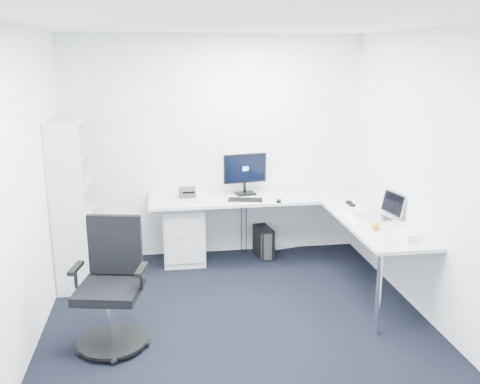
{
  "coord_description": "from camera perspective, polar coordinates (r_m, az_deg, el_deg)",
  "views": [
    {
      "loc": [
        -0.67,
        -4.34,
        2.47
      ],
      "look_at": [
        0.15,
        1.05,
        1.05
      ],
      "focal_mm": 40.0,
      "sensor_mm": 36.0,
      "label": 1
    }
  ],
  "objects": [
    {
      "name": "headphones",
      "position": [
        6.19,
        11.71,
        -1.12
      ],
      "size": [
        0.11,
        0.17,
        0.05
      ],
      "primitive_type": null,
      "rotation": [
        0.0,
        0.0,
        -0.02
      ],
      "color": "black",
      "rests_on": "l_desk"
    },
    {
      "name": "orange_fruit",
      "position": [
        5.36,
        14.29,
        -3.55
      ],
      "size": [
        0.08,
        0.08,
        0.08
      ],
      "primitive_type": "sphere",
      "color": "orange",
      "rests_on": "l_desk"
    },
    {
      "name": "drawer_pedestal",
      "position": [
        6.55,
        -6.05,
        -4.15
      ],
      "size": [
        0.49,
        0.61,
        0.75
      ],
      "primitive_type": "cube",
      "color": "#B6B9B9",
      "rests_on": "ground"
    },
    {
      "name": "ground",
      "position": [
        5.04,
        0.11,
        -14.75
      ],
      "size": [
        4.2,
        4.2,
        0.0
      ],
      "primitive_type": "plane",
      "color": "black"
    },
    {
      "name": "task_chair",
      "position": [
        4.71,
        -13.81,
        -9.82
      ],
      "size": [
        0.74,
        0.74,
        1.12
      ],
      "primitive_type": null,
      "rotation": [
        0.0,
        0.0,
        -0.2
      ],
      "color": "black",
      "rests_on": "ground"
    },
    {
      "name": "bookshelf",
      "position": [
        6.08,
        -17.38,
        -1.02
      ],
      "size": [
        0.35,
        0.9,
        1.81
      ],
      "primitive_type": null,
      "color": "silver",
      "rests_on": "ground"
    },
    {
      "name": "black_keyboard",
      "position": [
        6.23,
        0.59,
        -0.83
      ],
      "size": [
        0.42,
        0.22,
        0.02
      ],
      "primitive_type": "cube",
      "rotation": [
        0.0,
        0.0,
        -0.2
      ],
      "color": "black",
      "rests_on": "l_desk"
    },
    {
      "name": "white_keyboard",
      "position": [
        5.67,
        11.59,
        -2.76
      ],
      "size": [
        0.16,
        0.4,
        0.01
      ],
      "primitive_type": "cube",
      "rotation": [
        0.0,
        0.0,
        -0.12
      ],
      "color": "white",
      "rests_on": "l_desk"
    },
    {
      "name": "power_strip",
      "position": [
        7.06,
        4.97,
        -5.77
      ],
      "size": [
        0.35,
        0.14,
        0.04
      ],
      "primitive_type": "cube",
      "rotation": [
        0.0,
        0.0,
        0.25
      ],
      "color": "white",
      "rests_on": "ground"
    },
    {
      "name": "ceiling",
      "position": [
        4.4,
        0.13,
        17.58
      ],
      "size": [
        4.2,
        4.2,
        0.0
      ],
      "primitive_type": "plane",
      "color": "white"
    },
    {
      "name": "beige_pc_tower",
      "position": [
        6.65,
        -12.6,
        -5.64
      ],
      "size": [
        0.27,
        0.47,
        0.42
      ],
      "primitive_type": "cube",
      "rotation": [
        0.0,
        0.0,
        0.17
      ],
      "color": "beige",
      "rests_on": "ground"
    },
    {
      "name": "wall_left",
      "position": [
        4.63,
        -22.5,
        -0.57
      ],
      "size": [
        0.02,
        4.2,
        2.7
      ],
      "primitive_type": "cube",
      "color": "white",
      "rests_on": "ground"
    },
    {
      "name": "wall_front",
      "position": [
        2.6,
        7.35,
        -11.14
      ],
      "size": [
        3.6,
        0.02,
        2.7
      ],
      "primitive_type": "cube",
      "color": "white",
      "rests_on": "ground"
    },
    {
      "name": "tissue_box",
      "position": [
        5.18,
        17.29,
        -4.43
      ],
      "size": [
        0.14,
        0.22,
        0.07
      ],
      "primitive_type": "cube",
      "rotation": [
        0.0,
        0.0,
        0.12
      ],
      "color": "white",
      "rests_on": "l_desk"
    },
    {
      "name": "wall_back",
      "position": [
        6.57,
        -2.68,
        4.77
      ],
      "size": [
        3.6,
        0.02,
        2.7
      ],
      "primitive_type": "cube",
      "color": "white",
      "rests_on": "ground"
    },
    {
      "name": "black_pc_tower",
      "position": [
        6.71,
        2.51,
        -5.34
      ],
      "size": [
        0.22,
        0.4,
        0.37
      ],
      "primitive_type": "cube",
      "rotation": [
        0.0,
        0.0,
        0.13
      ],
      "color": "black",
      "rests_on": "ground"
    },
    {
      "name": "mouse",
      "position": [
        6.18,
        4.15,
        -0.96
      ],
      "size": [
        0.07,
        0.1,
        0.03
      ],
      "primitive_type": "cube",
      "rotation": [
        0.0,
        0.0,
        -0.23
      ],
      "color": "black",
      "rests_on": "l_desk"
    },
    {
      "name": "wall_right",
      "position": [
        5.12,
        20.45,
        1.02
      ],
      "size": [
        0.02,
        4.2,
        2.7
      ],
      "primitive_type": "cube",
      "color": "white",
      "rests_on": "ground"
    },
    {
      "name": "l_desk",
      "position": [
        6.23,
        3.17,
        -4.84
      ],
      "size": [
        2.75,
        1.54,
        0.8
      ],
      "primitive_type": null,
      "color": "#B6B9B9",
      "rests_on": "ground"
    },
    {
      "name": "desk_phone",
      "position": [
        6.42,
        -5.67,
        0.08
      ],
      "size": [
        0.2,
        0.2,
        0.13
      ],
      "primitive_type": null,
      "rotation": [
        0.0,
        0.0,
        0.08
      ],
      "color": "#2E2E31",
      "rests_on": "l_desk"
    },
    {
      "name": "monitor",
      "position": [
        6.45,
        0.56,
        1.96
      ],
      "size": [
        0.56,
        0.27,
        0.51
      ],
      "primitive_type": null,
      "rotation": [
        0.0,
        0.0,
        0.18
      ],
      "color": "black",
      "rests_on": "l_desk"
    },
    {
      "name": "laptop",
      "position": [
        5.72,
        14.12,
        -1.42
      ],
      "size": [
        0.44,
        0.43,
        0.27
      ],
      "primitive_type": null,
      "rotation": [
        0.0,
        0.0,
        0.17
      ],
      "color": "#BBBCC2",
      "rests_on": "l_desk"
    }
  ]
}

